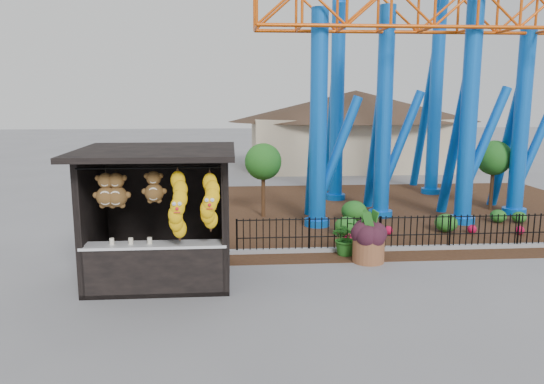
{
  "coord_description": "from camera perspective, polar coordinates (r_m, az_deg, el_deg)",
  "views": [
    {
      "loc": [
        -1.32,
        -11.05,
        4.29
      ],
      "look_at": [
        -0.35,
        1.5,
        2.0
      ],
      "focal_mm": 35.0,
      "sensor_mm": 36.0,
      "label": 1
    }
  ],
  "objects": [
    {
      "name": "potted_plant",
      "position": [
        14.6,
        8.06,
        -4.86
      ],
      "size": [
        0.95,
        0.84,
        0.99
      ],
      "primitive_type": "imported",
      "rotation": [
        0.0,
        0.0,
        0.07
      ],
      "color": "#2B5418",
      "rests_on": "ground"
    },
    {
      "name": "landscaping",
      "position": [
        17.93,
        13.4,
        -2.79
      ],
      "size": [
        6.85,
        3.31,
        0.71
      ],
      "color": "#1E591A",
      "rests_on": "mulch_bed"
    },
    {
      "name": "mulch_bed",
      "position": [
        20.24,
        10.94,
        -2.09
      ],
      "size": [
        18.0,
        12.0,
        0.02
      ],
      "primitive_type": "cube",
      "color": "#331E11",
      "rests_on": "ground"
    },
    {
      "name": "prize_booth",
      "position": [
        12.39,
        -12.03,
        -2.82
      ],
      "size": [
        3.5,
        3.4,
        3.12
      ],
      "color": "black",
      "rests_on": "ground"
    },
    {
      "name": "picket_fence",
      "position": [
        15.82,
        18.93,
        -4.11
      ],
      "size": [
        12.2,
        0.06,
        1.0
      ],
      "primitive_type": null,
      "color": "black",
      "rests_on": "ground"
    },
    {
      "name": "planter_foliage",
      "position": [
        13.98,
        10.42,
        -3.63
      ],
      "size": [
        0.7,
        0.7,
        0.64
      ],
      "primitive_type": "ellipsoid",
      "color": "black",
      "rests_on": "terracotta_planter"
    },
    {
      "name": "terracotta_planter",
      "position": [
        14.15,
        10.33,
        -6.15
      ],
      "size": [
        0.85,
        0.85,
        0.64
      ],
      "primitive_type": "cylinder",
      "rotation": [
        0.0,
        0.0,
        -0.02
      ],
      "color": "brown",
      "rests_on": "ground"
    },
    {
      "name": "pavilion",
      "position": [
        31.92,
        8.93,
        8.0
      ],
      "size": [
        15.0,
        15.0,
        4.8
      ],
      "color": "#BFAD8C",
      "rests_on": "ground"
    },
    {
      "name": "ground",
      "position": [
        11.93,
        2.28,
        -10.78
      ],
      "size": [
        120.0,
        120.0,
        0.0
      ],
      "primitive_type": "plane",
      "color": "slate",
      "rests_on": "ground"
    },
    {
      "name": "curb",
      "position": [
        15.61,
        15.78,
        -5.81
      ],
      "size": [
        18.0,
        0.18,
        0.12
      ],
      "primitive_type": "cube",
      "color": "gray",
      "rests_on": "ground"
    },
    {
      "name": "roller_coaster",
      "position": [
        20.44,
        14.55,
        16.05
      ],
      "size": [
        11.0,
        6.37,
        10.82
      ],
      "color": "blue",
      "rests_on": "ground"
    }
  ]
}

